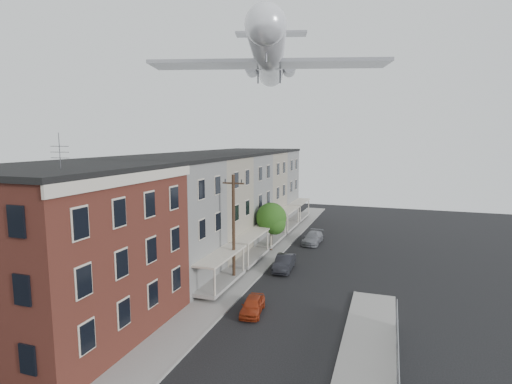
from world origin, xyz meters
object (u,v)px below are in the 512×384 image
(street_tree, at_px, (272,219))
(car_far, at_px, (313,238))
(car_mid, at_px, (284,263))
(airplane, at_px, (269,57))
(utility_pole, at_px, (234,228))
(car_near, at_px, (253,305))

(street_tree, height_order, car_far, street_tree)
(car_mid, bearing_deg, airplane, 117.31)
(car_far, height_order, airplane, airplane)
(utility_pole, bearing_deg, car_far, 75.35)
(car_near, distance_m, car_far, 19.43)
(car_far, relative_size, airplane, 0.17)
(street_tree, height_order, car_near, street_tree)
(street_tree, relative_size, car_near, 1.55)
(car_near, height_order, car_far, car_far)
(street_tree, bearing_deg, airplane, -165.58)
(utility_pole, distance_m, car_mid, 6.77)
(car_far, xyz_separation_m, airplane, (-3.86, -4.71, 19.16))
(street_tree, bearing_deg, car_mid, -62.95)
(car_near, height_order, car_mid, car_mid)
(street_tree, distance_m, airplane, 16.36)
(car_near, distance_m, airplane, 24.45)
(utility_pole, xyz_separation_m, car_mid, (3.09, 4.52, -3.99))
(utility_pole, height_order, car_mid, utility_pole)
(street_tree, xyz_separation_m, car_mid, (2.76, -5.40, -2.76))
(car_mid, xyz_separation_m, airplane, (-3.14, 5.30, 19.12))
(car_near, xyz_separation_m, car_mid, (-0.25, 9.41, 0.11))
(street_tree, distance_m, car_near, 15.39)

